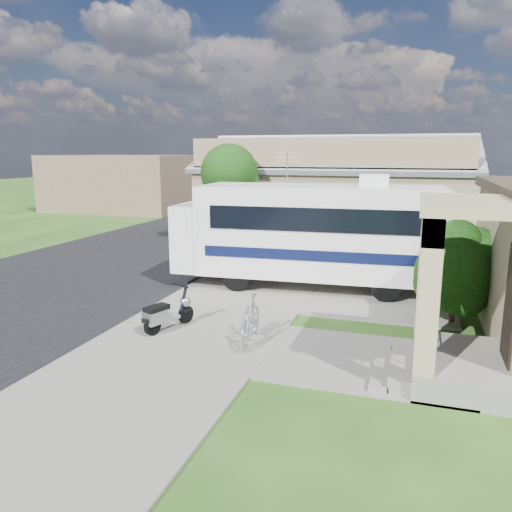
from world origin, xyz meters
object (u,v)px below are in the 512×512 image
(pickup_truck, at_px, (219,221))
(van, at_px, (250,202))
(shrub, at_px, (458,271))
(scooter, at_px, (166,314))
(bicycle, at_px, (251,322))
(garden_hose, at_px, (400,353))
(motorhome, at_px, (310,231))

(pickup_truck, xyz_separation_m, van, (-0.82, 7.43, 0.23))
(pickup_truck, bearing_deg, shrub, 131.41)
(scooter, height_order, bicycle, scooter)
(pickup_truck, bearing_deg, garden_hose, 122.04)
(bicycle, distance_m, pickup_truck, 15.26)
(scooter, distance_m, pickup_truck, 14.41)
(scooter, xyz_separation_m, bicycle, (2.14, -0.08, 0.06))
(shrub, xyz_separation_m, bicycle, (-4.40, -2.93, -0.83))
(pickup_truck, xyz_separation_m, garden_hose, (9.63, -13.57, -0.64))
(shrub, bearing_deg, pickup_truck, 134.73)
(motorhome, relative_size, scooter, 5.55)
(scooter, bearing_deg, bicycle, 16.83)
(motorhome, xyz_separation_m, bicycle, (-0.21, -5.17, -1.29))
(bicycle, bearing_deg, garden_hose, -1.30)
(scooter, relative_size, pickup_truck, 0.28)
(motorhome, xyz_separation_m, van, (-7.44, 16.10, -0.84))
(shrub, xyz_separation_m, garden_hose, (-1.18, -2.65, -1.25))
(motorhome, relative_size, pickup_truck, 1.57)
(scooter, distance_m, bicycle, 2.15)
(van, relative_size, garden_hose, 16.07)
(motorhome, relative_size, garden_hose, 20.13)
(shrub, relative_size, bicycle, 1.54)
(shrub, height_order, scooter, shrub)
(pickup_truck, distance_m, van, 7.48)
(pickup_truck, bearing_deg, scooter, 103.93)
(bicycle, distance_m, garden_hose, 3.25)
(shrub, distance_m, garden_hose, 3.16)
(bicycle, height_order, garden_hose, bicycle)
(scooter, height_order, pickup_truck, pickup_truck)
(shrub, distance_m, scooter, 7.19)
(motorhome, height_order, scooter, motorhome)
(van, bearing_deg, bicycle, -63.84)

